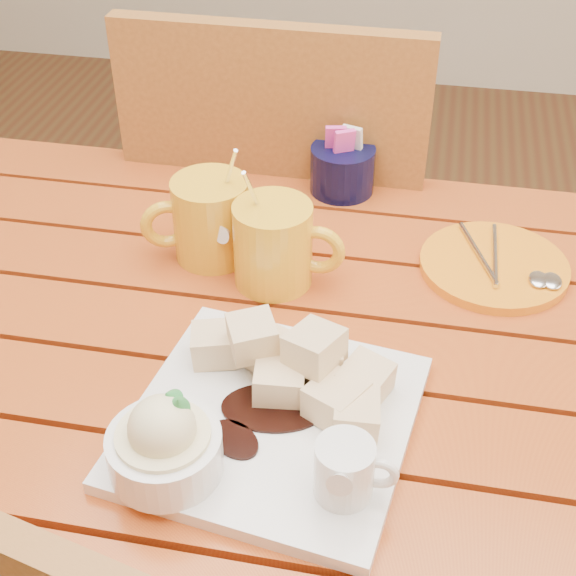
% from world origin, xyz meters
% --- Properties ---
extents(table, '(1.20, 0.79, 0.75)m').
position_xyz_m(table, '(0.00, 0.00, 0.64)').
color(table, maroon).
rests_on(table, ground).
extents(dessert_plate, '(0.31, 0.31, 0.11)m').
position_xyz_m(dessert_plate, '(0.01, -0.15, 0.78)').
color(dessert_plate, white).
rests_on(dessert_plate, table).
extents(coffee_mug_left, '(0.13, 0.10, 0.16)m').
position_xyz_m(coffee_mug_left, '(-0.12, 0.15, 0.81)').
color(coffee_mug_left, gold).
rests_on(coffee_mug_left, table).
extents(coffee_mug_right, '(0.14, 0.10, 0.16)m').
position_xyz_m(coffee_mug_right, '(-0.03, 0.11, 0.81)').
color(coffee_mug_right, gold).
rests_on(coffee_mug_right, table).
extents(cream_pitcher, '(0.09, 0.08, 0.07)m').
position_xyz_m(cream_pitcher, '(-0.10, 0.14, 0.79)').
color(cream_pitcher, white).
rests_on(cream_pitcher, table).
extents(sugar_caddy, '(0.09, 0.09, 0.10)m').
position_xyz_m(sugar_caddy, '(0.02, 0.34, 0.79)').
color(sugar_caddy, black).
rests_on(sugar_caddy, table).
extents(orange_saucer, '(0.19, 0.19, 0.02)m').
position_xyz_m(orange_saucer, '(0.24, 0.18, 0.76)').
color(orange_saucer, orange).
rests_on(orange_saucer, table).
extents(chair_far, '(0.46, 0.46, 0.97)m').
position_xyz_m(chair_far, '(-0.09, 0.50, 0.54)').
color(chair_far, brown).
rests_on(chair_far, ground).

